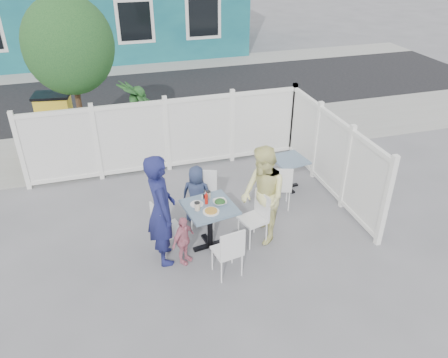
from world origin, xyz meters
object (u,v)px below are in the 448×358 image
object	(u,v)px
spare_table	(289,166)
chair_left	(164,227)
main_table	(210,215)
chair_back	(204,194)
boy	(197,194)
toddler	(183,240)
man	(161,210)
woman	(263,196)
chair_right	(257,214)
chair_near	(229,249)
utility_cabinet	(57,125)

from	to	relation	value
spare_table	chair_left	bearing A→B (deg)	-153.64
main_table	spare_table	distance (m)	2.43
chair_back	boy	xyz separation A→B (m)	(-0.11, 0.07, -0.03)
chair_back	toddler	size ratio (longest dim) A/B	1.17
man	woman	distance (m)	1.68
chair_right	man	size ratio (longest dim) A/B	0.49
main_table	boy	world-z (taller)	boy
chair_near	toddler	world-z (taller)	chair_near
spare_table	toddler	xyz separation A→B (m)	(-2.50, -1.63, -0.09)
main_table	woman	xyz separation A→B (m)	(0.90, -0.02, 0.22)
chair_back	chair_near	xyz separation A→B (m)	(0.01, -1.51, -0.06)
chair_near	woman	bearing A→B (deg)	33.23
man	boy	bearing A→B (deg)	-42.59
chair_back	woman	size ratio (longest dim) A/B	0.58
spare_table	boy	world-z (taller)	boy
utility_cabinet	chair_left	bearing A→B (deg)	-60.62
utility_cabinet	toddler	size ratio (longest dim) A/B	1.61
chair_back	boy	size ratio (longest dim) A/B	0.91
boy	utility_cabinet	bearing A→B (deg)	-32.16
spare_table	chair_back	distance (m)	2.02
chair_near	boy	bearing A→B (deg)	84.49
utility_cabinet	woman	xyz separation A→B (m)	(3.36, -4.48, 0.17)
boy	man	bearing A→B (deg)	73.44
chair_right	boy	distance (m)	1.18
main_table	toddler	size ratio (longest dim) A/B	1.04
man	woman	world-z (taller)	man
chair_back	chair_left	bearing A→B (deg)	61.38
chair_right	boy	size ratio (longest dim) A/B	0.83
main_table	spare_table	size ratio (longest dim) A/B	1.22
toddler	spare_table	bearing A→B (deg)	-6.76
boy	chair_left	bearing A→B (deg)	71.97
main_table	chair_left	size ratio (longest dim) A/B	0.93
chair_left	chair_right	xyz separation A→B (m)	(1.54, -0.05, -0.03)
utility_cabinet	boy	size ratio (longest dim) A/B	1.25
main_table	chair_back	xyz separation A→B (m)	(0.09, 0.73, -0.05)
utility_cabinet	toddler	xyz separation A→B (m)	(1.96, -4.71, -0.26)
spare_table	chair_near	world-z (taller)	chair_near
main_table	chair_right	xyz separation A→B (m)	(0.79, -0.04, -0.10)
chair_left	chair_right	world-z (taller)	chair_left
chair_left	woman	xyz separation A→B (m)	(1.64, -0.03, 0.30)
chair_left	toddler	world-z (taller)	chair_left
chair_right	chair_back	distance (m)	1.05
chair_left	boy	size ratio (longest dim) A/B	0.87
main_table	toddler	xyz separation A→B (m)	(-0.50, -0.25, -0.21)
utility_cabinet	main_table	distance (m)	5.09
chair_right	chair_left	bearing A→B (deg)	73.40
man	toddler	size ratio (longest dim) A/B	2.19
spare_table	toddler	size ratio (longest dim) A/B	0.85
chair_right	woman	size ratio (longest dim) A/B	0.53
chair_back	chair_near	world-z (taller)	chair_back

